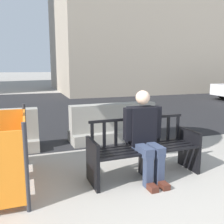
# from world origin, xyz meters

# --- Properties ---
(ground_plane) EXTENTS (200.00, 200.00, 0.00)m
(ground_plane) POSITION_xyz_m (0.00, 0.00, 0.00)
(ground_plane) COLOR gray
(street_asphalt) EXTENTS (120.00, 12.00, 0.01)m
(street_asphalt) POSITION_xyz_m (0.00, 8.70, 0.00)
(street_asphalt) COLOR black
(street_asphalt) RESTS_ON ground
(street_bench) EXTENTS (1.71, 0.58, 0.88)m
(street_bench) POSITION_xyz_m (0.09, 1.17, 0.40)
(street_bench) COLOR black
(street_bench) RESTS_ON ground
(seated_person) EXTENTS (0.58, 0.73, 1.31)m
(seated_person) POSITION_xyz_m (0.06, 1.11, 0.69)
(seated_person) COLOR black
(seated_person) RESTS_ON ground
(jersey_barrier_centre) EXTENTS (2.03, 0.77, 0.84)m
(jersey_barrier_centre) POSITION_xyz_m (0.31, 3.17, 0.34)
(jersey_barrier_centre) COLOR gray
(jersey_barrier_centre) RESTS_ON ground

